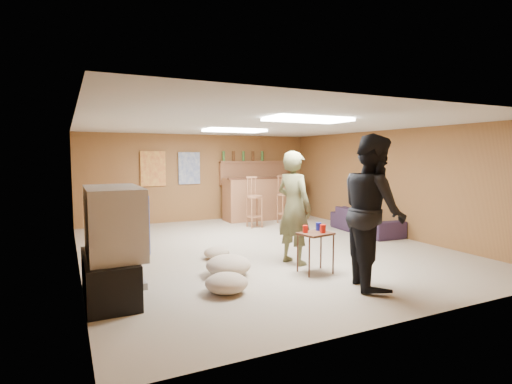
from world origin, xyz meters
name	(u,v)px	position (x,y,z in m)	size (l,w,h in m)	color
ground	(261,248)	(0.00, 0.00, 0.00)	(7.00, 7.00, 0.00)	tan
ceiling	(261,125)	(0.00, 0.00, 2.20)	(6.00, 7.00, 0.02)	silver
wall_back	(200,178)	(0.00, 3.50, 1.10)	(6.00, 0.02, 2.20)	brown
wall_front	(418,212)	(0.00, -3.50, 1.10)	(6.00, 0.02, 2.20)	brown
wall_left	(76,194)	(-3.00, 0.00, 1.10)	(0.02, 7.00, 2.20)	brown
wall_right	(388,182)	(3.00, 0.00, 1.10)	(0.02, 7.00, 2.20)	brown
tv_stand	(109,277)	(-2.72, -1.50, 0.25)	(0.55, 1.30, 0.50)	black
dvd_box	(129,283)	(-2.50, -1.50, 0.15)	(0.35, 0.50, 0.08)	#B2B2B7
tv_body	(114,221)	(-2.65, -1.50, 0.90)	(0.60, 1.10, 0.80)	#B2B2B7
tv_screen	(141,219)	(-2.34, -1.50, 0.90)	(0.02, 0.95, 0.65)	navy
bar_counter	(262,198)	(1.50, 2.95, 0.55)	(2.00, 0.60, 1.10)	brown
bar_lip	(266,178)	(1.50, 2.70, 1.10)	(2.10, 0.12, 0.05)	#3E2114
bar_shelf	(255,162)	(1.50, 3.40, 1.50)	(2.00, 0.18, 0.05)	brown
bar_backing	(254,173)	(1.50, 3.42, 1.20)	(2.00, 0.14, 0.60)	brown
poster_left	(153,169)	(-1.20, 3.46, 1.35)	(0.60, 0.03, 0.85)	#BF3F26
poster_right	(189,168)	(-0.30, 3.46, 1.35)	(0.55, 0.03, 0.80)	#334C99
folding_chair_stack	(121,208)	(-2.00, 3.30, 0.45)	(0.50, 0.14, 0.90)	#9E351D
ceiling_panel_front	(308,120)	(0.00, -1.50, 2.17)	(1.20, 0.60, 0.04)	white
ceiling_panel_back	(235,131)	(0.00, 1.20, 2.17)	(1.20, 0.60, 0.04)	white
person_olive	(294,208)	(0.00, -1.13, 0.87)	(0.63, 0.41, 1.73)	brown
person_black	(373,211)	(0.35, -2.48, 0.97)	(0.94, 0.73, 1.93)	black
sofa	(366,221)	(2.70, 0.33, 0.26)	(1.77, 0.69, 0.52)	black
tray_table	(315,253)	(0.02, -1.70, 0.29)	(0.44, 0.36, 0.58)	#3E2114
cup_red_near	(305,229)	(-0.11, -1.63, 0.63)	(0.07, 0.07, 0.10)	red
cup_red_far	(323,229)	(0.10, -1.76, 0.64)	(0.08, 0.08, 0.12)	red
cup_blue	(319,226)	(0.16, -1.57, 0.63)	(0.08, 0.08, 0.11)	navy
bar_stool_left	(254,203)	(0.81, 1.97, 0.57)	(0.36, 0.36, 1.14)	brown
bar_stool_right	(285,201)	(1.71, 2.11, 0.57)	(0.36, 0.36, 1.13)	brown
cushion_near_tv	(228,265)	(-1.14, -1.28, 0.14)	(0.63, 0.63, 0.28)	tan
cushion_mid	(217,253)	(-0.97, -0.35, 0.09)	(0.41, 0.41, 0.19)	tan
cushion_far	(226,283)	(-1.42, -1.93, 0.12)	(0.53, 0.53, 0.24)	tan
bottle_row	(243,156)	(1.16, 3.38, 1.65)	(1.20, 0.08, 0.26)	#3F7233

